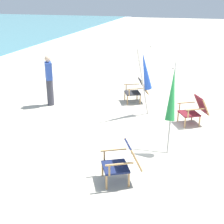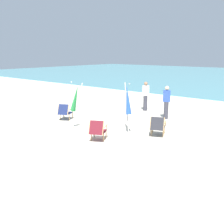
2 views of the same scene
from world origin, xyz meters
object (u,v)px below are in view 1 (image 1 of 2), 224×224
(beach_chair_mid_center, at_px, (195,109))
(person_near_chairs, at_px, (49,80))
(umbrella_furled_blue, at_px, (145,71))
(umbrella_furled_green, at_px, (172,96))
(beach_chair_back_right, at_px, (123,161))
(beach_chair_front_left, at_px, (137,90))

(beach_chair_mid_center, distance_m, person_near_chairs, 4.62)
(umbrella_furled_blue, xyz_separation_m, umbrella_furled_green, (-2.01, -0.95, -0.02))
(umbrella_furled_blue, bearing_deg, umbrella_furled_green, -154.77)
(beach_chair_back_right, distance_m, umbrella_furled_green, 1.95)
(beach_chair_front_left, distance_m, person_near_chairs, 2.91)
(person_near_chairs, bearing_deg, umbrella_furled_blue, -91.61)
(beach_chair_back_right, distance_m, person_near_chairs, 4.97)
(beach_chair_back_right, xyz_separation_m, umbrella_furled_green, (1.57, -0.73, 0.90))
(beach_chair_mid_center, bearing_deg, person_near_chairs, 85.39)
(beach_chair_front_left, xyz_separation_m, umbrella_furled_blue, (-1.15, -0.43, 0.92))
(beach_chair_back_right, distance_m, beach_chair_mid_center, 3.53)
(umbrella_furled_green, bearing_deg, beach_chair_front_left, 23.49)
(umbrella_furled_green, xyz_separation_m, person_near_chairs, (2.09, 4.05, -0.49))
(beach_chair_back_right, distance_m, umbrella_furled_blue, 3.70)
(beach_chair_mid_center, relative_size, person_near_chairs, 0.56)
(beach_chair_back_right, bearing_deg, person_near_chairs, 42.21)
(beach_chair_back_right, bearing_deg, beach_chair_front_left, 7.79)
(beach_chair_back_right, xyz_separation_m, beach_chair_mid_center, (3.30, -1.26, -0.00))
(beach_chair_mid_center, relative_size, umbrella_furled_blue, 0.44)
(person_near_chairs, bearing_deg, beach_chair_mid_center, -94.61)
(beach_chair_front_left, height_order, person_near_chairs, person_near_chairs)
(beach_chair_mid_center, xyz_separation_m, person_near_chairs, (0.37, 4.59, 0.41))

